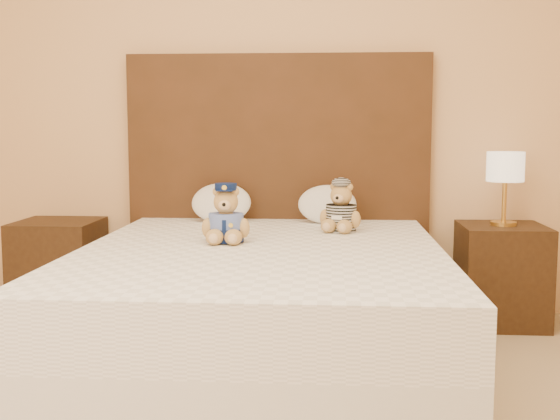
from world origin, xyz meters
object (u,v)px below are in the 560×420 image
object	(u,v)px
pillow_right	(327,202)
teddy_police	(226,213)
bed	(261,308)
lamp	(505,171)
pillow_left	(221,201)
nightstand_right	(501,275)
nightstand_left	(59,268)
teddy_prisoner	(341,207)

from	to	relation	value
pillow_right	teddy_police	bearing A→B (deg)	-123.38
pillow_right	bed	bearing A→B (deg)	-109.24
bed	lamp	world-z (taller)	lamp
pillow_left	nightstand_right	bearing A→B (deg)	-1.10
nightstand_right	teddy_police	distance (m)	1.63
teddy_police	pillow_right	bearing A→B (deg)	55.66
nightstand_left	nightstand_right	world-z (taller)	same
bed	nightstand_left	xyz separation A→B (m)	(-1.25, 0.80, -0.00)
bed	pillow_right	size ratio (longest dim) A/B	6.14
nightstand_right	teddy_police	xyz separation A→B (m)	(-1.43, -0.68, 0.41)
bed	nightstand_right	world-z (taller)	same
nightstand_left	teddy_prisoner	size ratio (longest dim) A/B	2.15
bed	pillow_left	bearing A→B (deg)	110.31
nightstand_left	teddy_police	xyz separation A→B (m)	(1.07, -0.68, 0.41)
teddy_prisoner	teddy_police	bearing A→B (deg)	-125.87
bed	nightstand_right	bearing A→B (deg)	32.62
nightstand_left	pillow_right	bearing A→B (deg)	1.12
nightstand_right	pillow_right	size ratio (longest dim) A/B	1.69
lamp	teddy_police	size ratio (longest dim) A/B	1.47
lamp	bed	bearing A→B (deg)	-147.38
lamp	pillow_right	world-z (taller)	lamp
pillow_right	lamp	bearing A→B (deg)	-1.79
bed	lamp	distance (m)	1.59
nightstand_right	teddy_police	world-z (taller)	teddy_police
pillow_right	nightstand_left	bearing A→B (deg)	-178.88
teddy_police	pillow_right	world-z (taller)	teddy_police
bed	lamp	size ratio (longest dim) A/B	5.00
nightstand_right	lamp	xyz separation A→B (m)	(-0.00, 0.00, 0.57)
nightstand_right	bed	bearing A→B (deg)	-147.38
bed	pillow_left	xyz separation A→B (m)	(-0.31, 0.83, 0.39)
teddy_police	pillow_right	size ratio (longest dim) A/B	0.83
lamp	pillow_right	bearing A→B (deg)	178.21
teddy_police	teddy_prisoner	bearing A→B (deg)	34.82
lamp	pillow_left	distance (m)	1.57
teddy_police	pillow_right	xyz separation A→B (m)	(0.46, 0.71, -0.02)
bed	nightstand_left	world-z (taller)	same
nightstand_left	nightstand_right	size ratio (longest dim) A/B	1.00
nightstand_right	pillow_right	world-z (taller)	pillow_right
teddy_prisoner	pillow_right	world-z (taller)	teddy_prisoner
teddy_police	teddy_prisoner	world-z (taller)	teddy_police
bed	teddy_prisoner	size ratio (longest dim) A/B	7.82
bed	teddy_police	size ratio (longest dim) A/B	7.36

